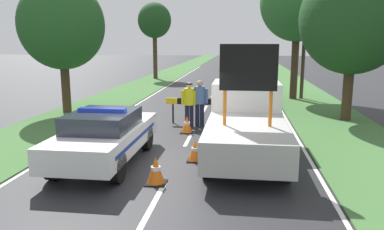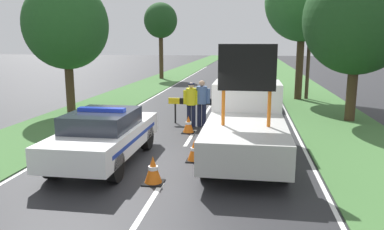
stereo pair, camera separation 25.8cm
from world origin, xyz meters
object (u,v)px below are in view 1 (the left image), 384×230
Objects in this scene: traffic_cone_behind_barrier at (257,115)px; police_car at (105,135)px; utility_pole at (305,24)px; roadside_tree_near_left at (298,2)px; queued_car_wagon_maroon at (240,80)px; roadside_tree_near_right at (154,21)px; traffic_cone_lane_edge at (156,170)px; roadside_tree_mid_right at (353,19)px; police_officer at (189,101)px; roadside_tree_mid_left at (62,25)px; traffic_cone_centre_front at (195,151)px; queued_car_hatch_blue at (248,89)px; traffic_cone_near_police at (187,124)px; traffic_cone_near_truck at (117,126)px; work_truck at (246,121)px; pedestrian_civilian at (200,100)px; road_barrier at (200,103)px.

police_car is at bearing -126.90° from traffic_cone_behind_barrier.
police_car is 0.56× the size of utility_pole.
traffic_cone_behind_barrier is at bearing -108.87° from roadside_tree_near_left.
roadside_tree_near_right is (-7.49, 7.21, 4.27)m from queued_car_wagon_maroon.
traffic_cone_lane_edge is 15.49m from utility_pole.
traffic_cone_behind_barrier is 0.10× the size of roadside_tree_mid_right.
police_officer is 0.29× the size of roadside_tree_mid_left.
traffic_cone_centre_front is 9.82m from queued_car_hatch_blue.
traffic_cone_near_police is 20.79m from roadside_tree_near_right.
traffic_cone_near_truck is at bearing -162.98° from traffic_cone_near_police.
roadside_tree_mid_right reaches higher than traffic_cone_behind_barrier.
traffic_cone_near_truck is at bearing 21.75° from police_officer.
traffic_cone_near_police is at bearing 77.51° from police_officer.
work_truck is 8.84× the size of traffic_cone_behind_barrier.
traffic_cone_lane_edge is (-0.70, -1.79, 0.03)m from traffic_cone_centre_front.
traffic_cone_lane_edge is 0.10× the size of roadside_tree_near_right.
roadside_tree_mid_left is (-6.44, 2.05, 2.92)m from pedestrian_civilian.
pedestrian_civilian is 7.36m from roadside_tree_mid_left.
traffic_cone_near_police is at bearing 89.83° from traffic_cone_lane_edge.
traffic_cone_behind_barrier is 19.78m from roadside_tree_near_right.
roadside_tree_near_left is (4.91, 13.83, 5.06)m from traffic_cone_lane_edge.
work_truck is 9.01× the size of traffic_cone_centre_front.
queued_car_wagon_maroon is 11.24m from roadside_tree_near_right.
traffic_cone_centre_front is 0.08× the size of roadside_tree_near_left.
traffic_cone_near_police is 11.19m from utility_pole.
road_barrier is at bearing -138.68° from police_officer.
roadside_tree_near_right is at bearing 106.11° from traffic_cone_near_police.
police_officer is (1.65, 4.71, 0.25)m from police_car.
police_officer is at bearing -19.42° from roadside_tree_mid_left.
pedestrian_civilian is 4.42m from traffic_cone_centre_front.
roadside_tree_mid_right is (1.40, -5.80, -1.24)m from roadside_tree_near_left.
roadside_tree_near_right is 1.10× the size of roadside_tree_mid_left.
traffic_cone_near_police is at bearing -141.23° from traffic_cone_behind_barrier.
traffic_cone_near_truck is 0.15× the size of queued_car_hatch_blue.
roadside_tree_mid_right is (6.36, 1.98, 3.12)m from police_officer.
police_officer is 19.63m from roadside_tree_near_right.
work_truck is 12.30m from roadside_tree_near_left.
work_truck is 8.24× the size of traffic_cone_lane_edge.
queued_car_hatch_blue is 15.77m from roadside_tree_near_right.
police_officer is at bearing 93.45° from traffic_cone_near_police.
traffic_cone_lane_edge is at bearing -77.09° from roadside_tree_near_right.
work_truck is 12.20m from utility_pole.
utility_pole reaches higher than police_officer.
traffic_cone_behind_barrier is at bearing 48.79° from police_car.
police_officer reaches higher than queued_car_wagon_maroon.
utility_pole is at bearing 68.02° from traffic_cone_behind_barrier.
police_officer is 10.20m from roadside_tree_near_left.
queued_car_hatch_blue is 9.55m from roadside_tree_mid_left.
roadside_tree_near_right is (-6.31, 22.66, 4.69)m from traffic_cone_centre_front.
queued_car_hatch_blue reaches higher than traffic_cone_lane_edge.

